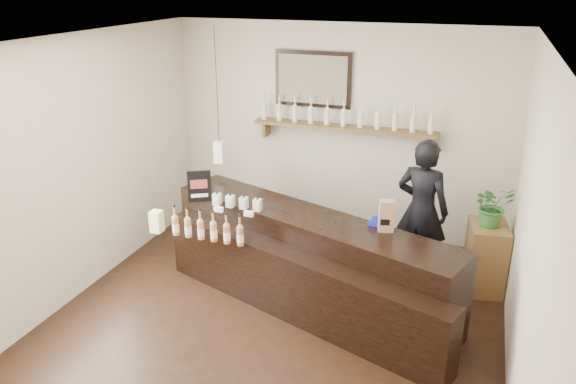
% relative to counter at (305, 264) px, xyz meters
% --- Properties ---
extents(ground, '(5.00, 5.00, 0.00)m').
position_rel_counter_xyz_m(ground, '(-0.17, -0.57, -0.45)').
color(ground, black).
rests_on(ground, ground).
extents(room_shell, '(5.00, 5.00, 5.00)m').
position_rel_counter_xyz_m(room_shell, '(-0.17, -0.57, 1.25)').
color(room_shell, beige).
rests_on(room_shell, ground).
extents(back_wall_decor, '(2.66, 0.96, 1.69)m').
position_rel_counter_xyz_m(back_wall_decor, '(-0.33, 1.80, 1.31)').
color(back_wall_decor, brown).
rests_on(back_wall_decor, ground).
extents(counter, '(3.44, 2.03, 1.12)m').
position_rel_counter_xyz_m(counter, '(0.00, 0.00, 0.00)').
color(counter, black).
rests_on(counter, ground).
extents(promo_sign, '(0.24, 0.14, 0.36)m').
position_rel_counter_xyz_m(promo_sign, '(-1.27, 0.10, 0.69)').
color(promo_sign, black).
rests_on(promo_sign, counter).
extents(paper_bag, '(0.17, 0.15, 0.32)m').
position_rel_counter_xyz_m(paper_bag, '(0.83, 0.03, 0.67)').
color(paper_bag, '#A0754D').
rests_on(paper_bag, counter).
extents(tape_dispenser, '(0.14, 0.05, 0.11)m').
position_rel_counter_xyz_m(tape_dispenser, '(0.71, 0.11, 0.55)').
color(tape_dispenser, '#1B25BF').
rests_on(tape_dispenser, counter).
extents(side_cabinet, '(0.48, 0.60, 0.79)m').
position_rel_counter_xyz_m(side_cabinet, '(1.83, 0.92, -0.06)').
color(side_cabinet, brown).
rests_on(side_cabinet, ground).
extents(potted_plant, '(0.54, 0.52, 0.47)m').
position_rel_counter_xyz_m(potted_plant, '(1.83, 0.92, 0.57)').
color(potted_plant, '#306C2B').
rests_on(potted_plant, side_cabinet).
extents(shopkeeper, '(0.77, 0.60, 1.89)m').
position_rel_counter_xyz_m(shopkeeper, '(1.08, 0.98, 0.50)').
color(shopkeeper, black).
rests_on(shopkeeper, ground).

